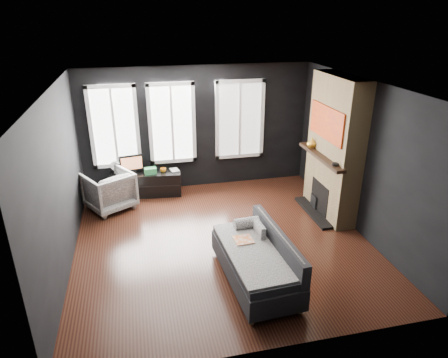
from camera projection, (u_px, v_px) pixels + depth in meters
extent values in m
plane|color=black|center=(222.00, 241.00, 7.02)|extent=(5.00, 5.00, 0.00)
plane|color=white|center=(222.00, 86.00, 5.96)|extent=(5.00, 5.00, 0.00)
cube|color=black|center=(197.00, 128.00, 8.73)|extent=(5.00, 0.02, 2.70)
cube|color=black|center=(60.00, 183.00, 5.98)|extent=(0.02, 5.00, 2.70)
cube|color=black|center=(361.00, 158.00, 7.00)|extent=(0.02, 5.00, 2.70)
cube|color=gray|center=(259.00, 233.00, 6.15)|extent=(0.10, 0.34, 0.33)
imported|color=silver|center=(109.00, 188.00, 8.02)|extent=(1.13, 1.11, 0.87)
imported|color=orange|center=(163.00, 169.00, 8.58)|extent=(0.14, 0.12, 0.12)
imported|color=#AAA389|center=(170.00, 166.00, 8.62)|extent=(0.17, 0.05, 0.23)
cube|color=#2C7D43|center=(150.00, 171.00, 8.49)|extent=(0.26, 0.18, 0.13)
imported|color=gold|center=(312.00, 143.00, 7.86)|extent=(0.26, 0.27, 0.20)
cylinder|color=black|center=(335.00, 164.00, 7.00)|extent=(0.16, 0.16, 0.04)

